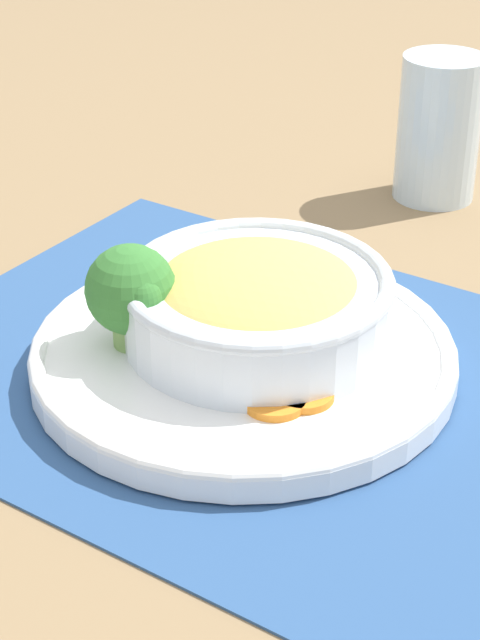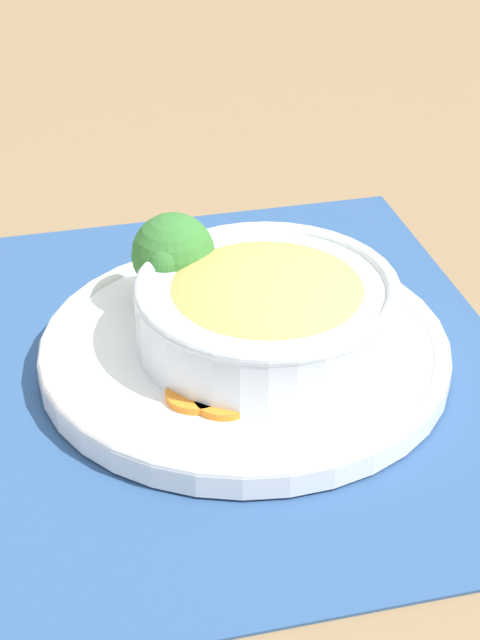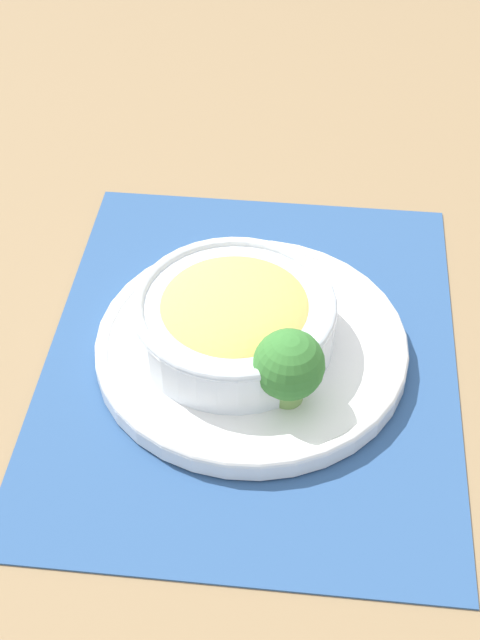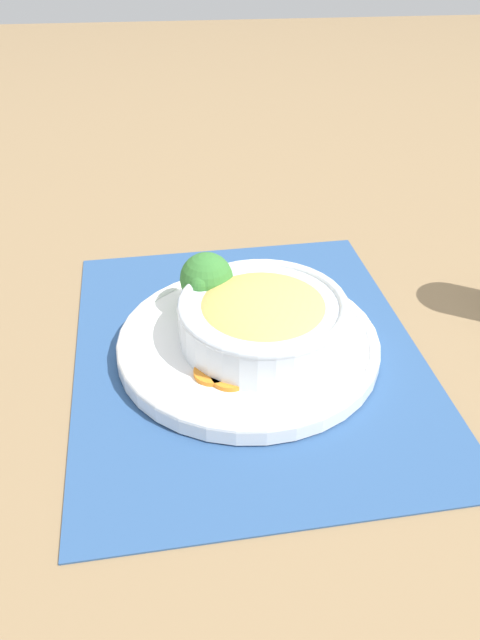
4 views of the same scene
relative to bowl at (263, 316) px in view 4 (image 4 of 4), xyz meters
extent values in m
plane|color=#8C704C|center=(0.00, 0.02, -0.05)|extent=(4.00, 4.00, 0.00)
cube|color=#2D5184|center=(0.00, 0.02, -0.05)|extent=(0.49, 0.40, 0.00)
cylinder|color=white|center=(0.00, 0.02, -0.04)|extent=(0.29, 0.29, 0.02)
torus|color=white|center=(0.00, 0.02, -0.03)|extent=(0.28, 0.28, 0.01)
cylinder|color=silver|center=(0.00, 0.00, -0.01)|extent=(0.18, 0.18, 0.04)
torus|color=silver|center=(0.00, 0.00, 0.02)|extent=(0.18, 0.18, 0.01)
ellipsoid|color=#E0B75B|center=(0.00, 0.00, 0.00)|extent=(0.15, 0.15, 0.05)
cylinder|color=#759E51|center=(0.06, 0.06, -0.02)|extent=(0.03, 0.03, 0.02)
sphere|color=#387A33|center=(0.06, 0.06, 0.01)|extent=(0.06, 0.06, 0.06)
sphere|color=#387A33|center=(0.05, 0.06, 0.02)|extent=(0.03, 0.03, 0.03)
sphere|color=#387A33|center=(0.08, 0.05, 0.02)|extent=(0.02, 0.02, 0.02)
cylinder|color=orange|center=(-0.06, 0.06, -0.03)|extent=(0.04, 0.04, 0.01)
cylinder|color=orange|center=(-0.06, 0.04, -0.03)|extent=(0.04, 0.04, 0.01)
camera|label=1|loc=(-0.36, 0.51, 0.35)|focal=60.00mm
camera|label=2|loc=(-0.61, 0.13, 0.38)|focal=60.00mm
camera|label=3|loc=(0.56, 0.09, 0.55)|focal=50.00mm
camera|label=4|loc=(-0.54, 0.08, 0.38)|focal=35.00mm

